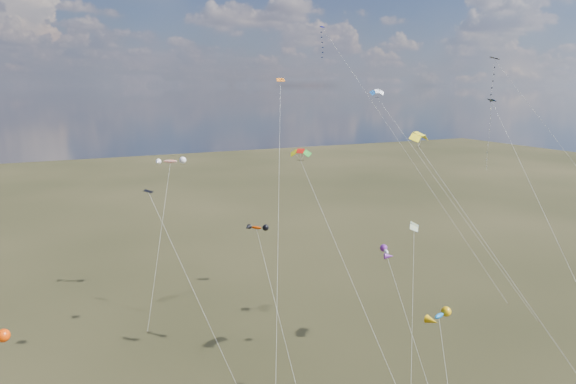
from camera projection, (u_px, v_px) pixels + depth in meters
name	position (u px, v px, depth m)	size (l,w,h in m)	color
diamond_black_high	(509.00, 99.00, 59.65)	(15.64, 23.41, 33.77)	black
diamond_navy_tall	(337.00, 64.00, 77.77)	(18.53, 23.39, 39.38)	#070847
diamond_black_mid	(170.00, 239.00, 54.54)	(6.70, 12.15, 19.42)	black
diamond_navy_right	(496.00, 148.00, 52.61)	(3.17, 24.07, 29.12)	#071744
diamond_orange_center	(279.00, 169.00, 54.32)	(9.27, 18.34, 31.31)	orange
parafoil_yellow	(420.00, 135.00, 53.29)	(11.77, 18.10, 26.25)	yellow
parafoil_blue_white	(379.00, 93.00, 72.07)	(14.95, 19.54, 30.26)	blue
parafoil_striped	(414.00, 225.00, 59.46)	(8.42, 10.80, 15.33)	yellow
parafoil_tricolor	(301.00, 153.00, 54.76)	(4.05, 19.25, 24.16)	#E5E306
novelty_orange_black	(257.00, 228.00, 59.03)	(2.39, 12.72, 14.88)	#D73A01
novelty_white_purple	(387.00, 253.00, 47.03)	(1.46, 10.57, 15.89)	white
novelty_redwhite_stripe	(170.00, 162.00, 74.83)	(8.79, 14.32, 20.22)	#ED3B0D
novelty_blue_yellow	(439.00, 316.00, 41.95)	(5.31, 9.35, 12.43)	#1262AE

